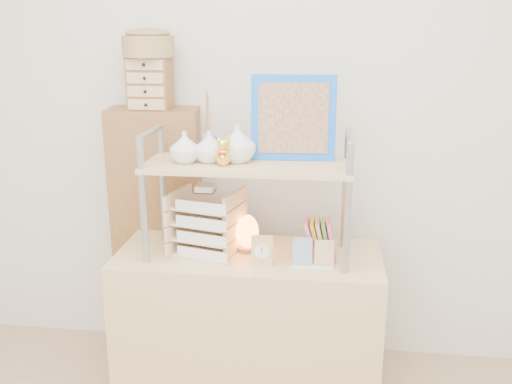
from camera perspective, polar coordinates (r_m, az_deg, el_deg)
room_shell at (r=1.61m, az=-4.95°, el=14.45°), size 3.42×3.41×2.61m
desk at (r=2.77m, az=-0.74°, el=-13.39°), size 1.20×0.50×0.75m
cabinet at (r=3.07m, az=-9.66°, el=-4.31°), size 0.47×0.29×1.35m
hutch at (r=2.48m, az=-1.02°, el=3.31°), size 0.90×0.34×0.79m
letter_tray at (r=2.59m, az=-4.99°, el=-3.37°), size 0.31×0.31×0.32m
salt_lamp at (r=2.61m, az=-0.89°, el=-4.07°), size 0.11×0.11×0.17m
desk_clock at (r=2.46m, az=0.64°, el=-5.91°), size 0.09×0.04×0.13m
postcard_stand at (r=2.47m, az=5.69°, el=-6.63°), size 0.18×0.06×0.13m
drawer_chest at (r=2.87m, az=-10.56°, el=10.64°), size 0.20×0.16×0.25m
woven_basket at (r=2.86m, az=-10.73°, el=14.13°), size 0.25×0.25×0.10m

